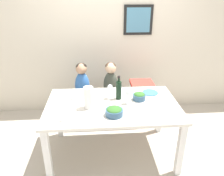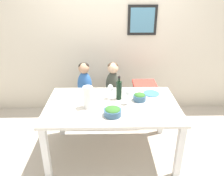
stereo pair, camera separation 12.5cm
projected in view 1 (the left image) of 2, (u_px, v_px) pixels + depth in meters
name	position (u px, v px, depth m)	size (l,w,h in m)	color
ground_plane	(112.00, 152.00, 2.93)	(14.00, 14.00, 0.00)	#BCB2A3
wall_back	(107.00, 33.00, 3.51)	(10.00, 0.09, 2.70)	beige
dining_table	(112.00, 111.00, 2.67)	(1.59, 0.97, 0.73)	silver
chair_far_left	(83.00, 102.00, 3.41)	(0.41, 0.39, 0.45)	silver
chair_far_center	(111.00, 101.00, 3.44)	(0.41, 0.39, 0.45)	silver
chair_right_highchair	(142.00, 91.00, 3.41)	(0.35, 0.33, 0.69)	silver
person_child_left	(82.00, 80.00, 3.26)	(0.22, 0.17, 0.56)	#3366B2
person_child_center	(111.00, 79.00, 3.29)	(0.22, 0.17, 0.56)	#3D4238
wine_bottle	(119.00, 90.00, 2.71)	(0.07, 0.07, 0.31)	black
paper_towel_roll	(89.00, 98.00, 2.50)	(0.11, 0.11, 0.26)	white
wine_glass_near	(129.00, 93.00, 2.59)	(0.07, 0.07, 0.19)	white
wine_glass_far	(110.00, 89.00, 2.71)	(0.07, 0.07, 0.19)	white
salad_bowl_large	(114.00, 111.00, 2.38)	(0.20, 0.20, 0.10)	#335675
salad_bowl_small	(139.00, 96.00, 2.72)	(0.16, 0.16, 0.10)	#335675
dinner_plate_front_left	(65.00, 116.00, 2.36)	(0.21, 0.21, 0.01)	silver
dinner_plate_back_left	(77.00, 96.00, 2.81)	(0.21, 0.21, 0.01)	silver
dinner_plate_back_right	(150.00, 93.00, 2.91)	(0.21, 0.21, 0.01)	teal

